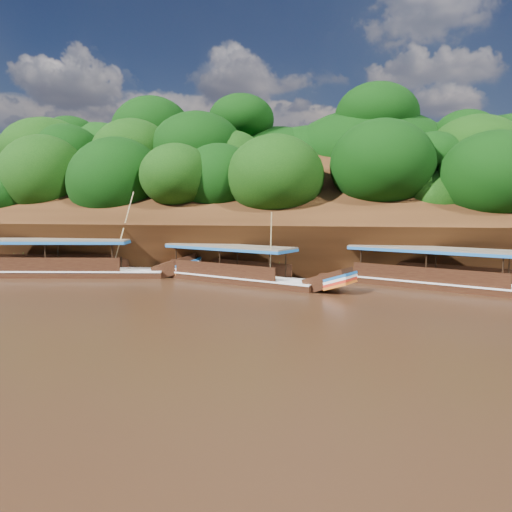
{
  "coord_description": "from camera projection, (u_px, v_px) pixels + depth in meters",
  "views": [
    {
      "loc": [
        4.66,
        -25.06,
        5.21
      ],
      "look_at": [
        -1.24,
        7.0,
        1.8
      ],
      "focal_mm": 35.0,
      "sensor_mm": 36.0,
      "label": 1
    }
  ],
  "objects": [
    {
      "name": "ground",
      "position": [
        255.0,
        305.0,
        25.89
      ],
      "size": [
        160.0,
        160.0,
        0.0
      ],
      "primitive_type": "plane",
      "color": "black",
      "rests_on": "ground"
    },
    {
      "name": "riverbank",
      "position": [
        298.0,
        239.0,
        47.93
      ],
      "size": [
        120.0,
        30.06,
        19.4
      ],
      "color": "black",
      "rests_on": "ground"
    },
    {
      "name": "boat_0",
      "position": [
        457.0,
        281.0,
        30.26
      ],
      "size": [
        14.81,
        8.4,
        7.12
      ],
      "rotation": [
        0.0,
        0.0,
        -0.44
      ],
      "color": "black",
      "rests_on": "ground"
    },
    {
      "name": "boat_1",
      "position": [
        247.0,
        275.0,
        32.9
      ],
      "size": [
        13.69,
        7.38,
        5.17
      ],
      "rotation": [
        0.0,
        0.0,
        -0.41
      ],
      "color": "black",
      "rests_on": "ground"
    },
    {
      "name": "boat_2",
      "position": [
        77.0,
        268.0,
        35.97
      ],
      "size": [
        17.25,
        5.02,
        6.59
      ],
      "rotation": [
        0.0,
        0.0,
        0.17
      ],
      "color": "black",
      "rests_on": "ground"
    },
    {
      "name": "reeds",
      "position": [
        233.0,
        264.0,
        35.91
      ],
      "size": [
        49.38,
        2.25,
        2.05
      ],
      "color": "#2E711C",
      "rests_on": "ground"
    }
  ]
}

